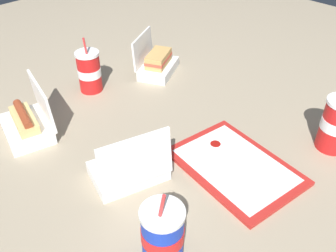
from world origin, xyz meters
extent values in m
plane|color=gray|center=(0.00, 0.00, 0.00)|extent=(3.20, 3.20, 0.00)
cube|color=red|center=(0.28, 0.04, 0.01)|extent=(0.40, 0.31, 0.01)
cube|color=white|center=(0.28, 0.04, 0.01)|extent=(0.35, 0.27, 0.00)
cylinder|color=white|center=(0.19, 0.05, 0.03)|extent=(0.04, 0.04, 0.02)
cylinder|color=#9E140F|center=(0.19, 0.05, 0.04)|extent=(0.03, 0.03, 0.01)
cube|color=white|center=(0.27, 0.00, 0.02)|extent=(0.11, 0.11, 0.00)
cube|color=white|center=(0.23, 0.12, 0.02)|extent=(0.10, 0.06, 0.00)
cube|color=white|center=(0.08, -0.21, 0.02)|extent=(0.20, 0.24, 0.04)
cube|color=white|center=(0.14, -0.23, 0.11)|extent=(0.08, 0.20, 0.14)
cube|color=tan|center=(0.08, -0.21, 0.06)|extent=(0.11, 0.17, 0.03)
cylinder|color=brown|center=(0.08, -0.21, 0.08)|extent=(0.07, 0.15, 0.03)
cylinder|color=yellow|center=(0.08, -0.21, 0.09)|extent=(0.05, 0.13, 0.01)
cube|color=white|center=(-0.31, 0.28, 0.02)|extent=(0.20, 0.23, 0.04)
cube|color=white|center=(-0.37, 0.25, 0.10)|extent=(0.10, 0.18, 0.12)
cube|color=tan|center=(-0.31, 0.28, 0.05)|extent=(0.13, 0.15, 0.02)
cube|color=#D64C38|center=(-0.31, 0.28, 0.07)|extent=(0.13, 0.16, 0.01)
cube|color=tan|center=(-0.31, 0.28, 0.08)|extent=(0.13, 0.15, 0.02)
cube|color=white|center=(-0.31, -0.32, 0.02)|extent=(0.23, 0.18, 0.04)
cube|color=white|center=(-0.30, -0.25, 0.11)|extent=(0.20, 0.07, 0.14)
cube|color=#DBB770|center=(-0.31, -0.32, 0.06)|extent=(0.17, 0.10, 0.03)
cylinder|color=brown|center=(-0.31, -0.32, 0.08)|extent=(0.16, 0.06, 0.03)
cylinder|color=yellow|center=(-0.31, -0.32, 0.09)|extent=(0.13, 0.04, 0.01)
cylinder|color=#1938B7|center=(0.34, -0.33, 0.08)|extent=(0.09, 0.09, 0.15)
cylinder|color=red|center=(0.34, -0.33, 0.09)|extent=(0.10, 0.10, 0.03)
cylinder|color=white|center=(0.34, -0.33, 0.16)|extent=(0.10, 0.10, 0.01)
cylinder|color=red|center=(0.35, -0.34, 0.19)|extent=(0.01, 0.01, 0.06)
cylinder|color=red|center=(-0.40, 0.00, 0.08)|extent=(0.09, 0.09, 0.15)
cylinder|color=white|center=(-0.40, 0.00, 0.08)|extent=(0.09, 0.09, 0.03)
cylinder|color=white|center=(-0.40, 0.00, 0.16)|extent=(0.09, 0.09, 0.01)
cylinder|color=red|center=(-0.39, -0.01, 0.19)|extent=(0.01, 0.01, 0.06)
camera|label=1|loc=(0.71, -0.68, 0.77)|focal=40.00mm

